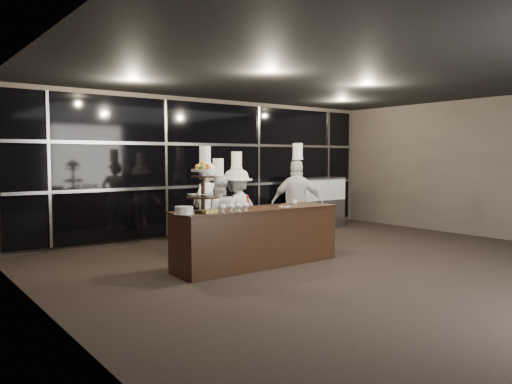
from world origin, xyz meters
TOP-DOWN VIEW (x-y plane):
  - room at (0.00, 0.00)m, footprint 10.00×10.00m
  - window_wall at (0.00, 4.94)m, footprint 8.60×0.10m
  - buffet_counter at (-1.15, 1.87)m, footprint 2.84×0.74m
  - display_stand at (-2.15, 1.87)m, footprint 0.48×0.48m
  - compotes at (-1.74, 1.65)m, footprint 0.54×0.11m
  - layer_cake at (-2.49, 1.82)m, footprint 0.30×0.30m
  - pastry_squares at (-2.14, 1.70)m, footprint 0.19×0.13m
  - small_plate at (-0.66, 1.77)m, footprint 0.20×0.20m
  - chef_cup at (-0.14, 2.12)m, footprint 0.08×0.08m
  - display_case at (2.48, 4.30)m, footprint 1.42×0.62m
  - chef_a at (-1.50, 2.87)m, footprint 0.70×0.63m
  - chef_b at (-1.22, 2.90)m, footprint 0.82×0.72m
  - chef_c at (-0.84, 2.88)m, footprint 1.08×0.74m
  - chef_d at (0.38, 2.63)m, footprint 1.03×0.94m

SIDE VIEW (x-z plane):
  - buffet_counter at x=-1.15m, z-range 0.01..0.93m
  - display_case at x=2.48m, z-range 0.07..1.31m
  - chef_b at x=-1.22m, z-range -0.13..1.57m
  - chef_c at x=-0.84m, z-range -0.14..1.69m
  - chef_a at x=-1.50m, z-range -0.12..1.80m
  - chef_d at x=0.38m, z-range -0.13..1.85m
  - small_plate at x=-0.66m, z-range 0.91..0.96m
  - pastry_squares at x=-2.14m, z-range 0.92..0.97m
  - chef_cup at x=-0.14m, z-range 0.92..0.99m
  - layer_cake at x=-2.49m, z-range 0.92..1.03m
  - compotes at x=-1.74m, z-range 0.94..1.06m
  - display_stand at x=-2.15m, z-range 0.97..1.71m
  - room at x=0.00m, z-range -3.50..6.50m
  - window_wall at x=0.00m, z-range 0.10..2.90m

